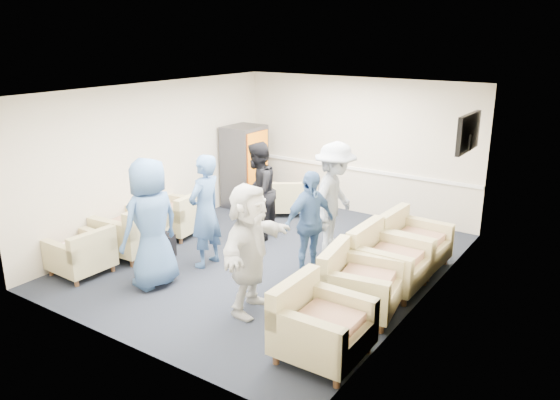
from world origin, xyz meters
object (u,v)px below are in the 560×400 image
Objects in this scene: armchair_left_mid at (134,233)px; armchair_right_near at (318,327)px; armchair_right_midfar at (385,263)px; armchair_left_far at (179,217)px; armchair_right_far at (411,244)px; person_mid_left at (205,211)px; person_back_right at (335,199)px; person_back_left at (258,191)px; person_front_right at (249,249)px; person_front_left at (151,223)px; person_mid_right at (309,223)px; armchair_left_near at (83,255)px; vending_machine at (245,167)px; armchair_right_midnear at (357,286)px; armchair_corner at (289,199)px.

armchair_left_mid is 4.09m from armchair_right_near.
armchair_left_far is at bearing 91.43° from armchair_right_midfar.
person_mid_left is at bearing 125.30° from armchair_right_far.
armchair_right_far is 0.50× the size of person_back_right.
person_back_right is at bearing 60.44° from armchair_right_midfar.
armchair_right_near reaches higher than armchair_right_far.
person_mid_left reaches higher than armchair_left_mid.
person_front_right is (1.46, -2.17, 0.00)m from person_back_left.
person_back_left is (-2.65, 0.55, 0.49)m from armchair_right_midfar.
armchair_right_far is 3.96m from person_front_left.
armchair_right_near is 2.31m from person_mid_right.
person_front_right is at bearing 102.48° from armchair_left_near.
person_back_right is (-1.21, 0.68, 0.56)m from armchair_right_midfar.
armchair_left_far is at bearing 106.53° from armchair_right_far.
armchair_right_near reaches higher than armchair_left_near.
armchair_right_far is 2.75m from person_back_left.
armchair_left_mid is at bearing 120.24° from armchair_right_far.
armchair_left_near is 0.46× the size of person_front_right.
person_mid_left is 2.08m from person_back_right.
person_front_right is (2.75, -1.52, 0.53)m from armchair_left_far.
vending_machine is at bearing 64.03° from armchair_right_midfar.
armchair_right_midfar reaches higher than armchair_left_far.
armchair_right_near is at bearing -177.51° from armchair_right_midfar.
armchair_left_mid is (0.05, 0.96, 0.06)m from armchair_left_near.
armchair_right_midfar is at bearing 65.70° from person_back_left.
armchair_left_mid reaches higher than armchair_left_near.
armchair_left_near is at bearing 129.69° from armchair_right_far.
armchair_right_midnear is at bearing 87.28° from person_mid_left.
armchair_right_midfar is (3.95, 2.15, 0.07)m from armchair_left_near.
person_back_left is at bearing -45.89° from vending_machine.
person_mid_left reaches higher than person_front_right.
person_mid_left is at bearing -63.77° from vending_machine.
armchair_right_midnear is 0.60× the size of person_mid_left.
armchair_left_far is 0.88× the size of armchair_corner.
armchair_right_far is at bearing 98.33° from armchair_left_far.
vending_machine reaches higher than armchair_left_near.
armchair_corner is 0.61× the size of person_back_left.
armchair_left_mid is 1.40m from person_mid_left.
person_front_left reaches higher than armchair_right_near.
person_back_left is 0.93× the size of person_back_right.
person_back_left is at bearing 45.88° from armchair_right_near.
person_mid_left reaches higher than vending_machine.
person_mid_right is at bearing 141.30° from person_front_left.
armchair_right_near is 3.09m from person_back_right.
armchair_right_midnear is at bearing 90.91° from armchair_left_mid.
armchair_left_mid is 1.05× the size of armchair_right_midfar.
armchair_left_mid is at bearing -4.30° from armchair_left_far.
person_mid_left is at bearing 137.01° from armchair_left_near.
armchair_left_far is 2.12m from person_front_left.
person_back_right is (2.69, 1.87, 0.56)m from armchair_left_mid.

